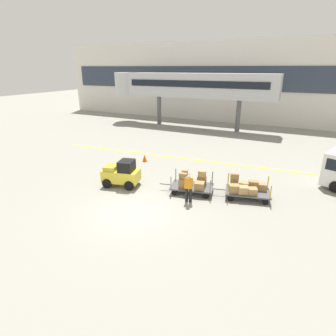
{
  "coord_description": "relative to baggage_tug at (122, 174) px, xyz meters",
  "views": [
    {
      "loc": [
        6.72,
        -9.84,
        6.59
      ],
      "look_at": [
        -0.18,
        4.13,
        0.85
      ],
      "focal_mm": 29.21,
      "sensor_mm": 36.0,
      "label": 1
    }
  ],
  "objects": [
    {
      "name": "ground_plane",
      "position": [
        2.31,
        -2.3,
        -0.75
      ],
      "size": [
        120.0,
        120.0,
        0.0
      ],
      "primitive_type": "plane",
      "color": "gray"
    },
    {
      "name": "baggage_cart_middle",
      "position": [
        6.87,
        1.62,
        -0.21
      ],
      "size": [
        3.09,
        1.88,
        1.22
      ],
      "color": "#4C4C4F",
      "rests_on": "ground_plane"
    },
    {
      "name": "terminal_building",
      "position": [
        2.31,
        23.68,
        4.13
      ],
      "size": [
        53.46,
        2.51,
        9.76
      ],
      "color": "silver",
      "rests_on": "ground_plane"
    },
    {
      "name": "baggage_tug",
      "position": [
        0.0,
        0.0,
        0.0
      ],
      "size": [
        2.29,
        1.63,
        1.58
      ],
      "color": "gold",
      "rests_on": "ground_plane"
    },
    {
      "name": "baggage_cart_lead",
      "position": [
        4.04,
        0.94,
        -0.18
      ],
      "size": [
        3.09,
        1.88,
        1.23
      ],
      "color": "#4C4C4F",
      "rests_on": "ground_plane"
    },
    {
      "name": "baggage_handler",
      "position": [
        4.34,
        -0.25,
        0.11
      ],
      "size": [
        0.49,
        0.5,
        1.56
      ],
      "color": "black",
      "rests_on": "ground_plane"
    },
    {
      "name": "safety_cone_near",
      "position": [
        -1.07,
        4.37,
        -0.48
      ],
      "size": [
        0.36,
        0.36,
        0.55
      ],
      "primitive_type": "cone",
      "color": "#EA590F",
      "rests_on": "ground_plane"
    },
    {
      "name": "apron_lead_line",
      "position": [
        0.72,
        6.3,
        -0.75
      ],
      "size": [
        20.28,
        1.67,
        0.01
      ],
      "primitive_type": "cube",
      "rotation": [
        0.0,
        0.0,
        0.07
      ],
      "color": "yellow",
      "rests_on": "ground_plane"
    },
    {
      "name": "jet_bridge",
      "position": [
        -3.83,
        17.69,
        3.93
      ],
      "size": [
        19.62,
        3.0,
        6.02
      ],
      "color": "#B7B7BC",
      "rests_on": "ground_plane"
    }
  ]
}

